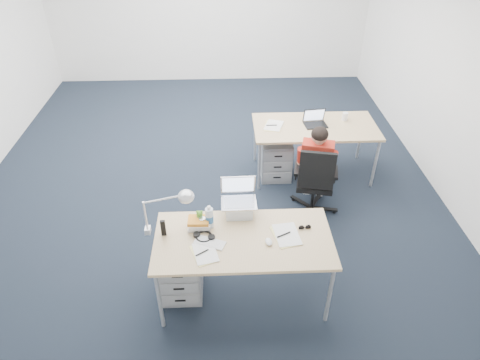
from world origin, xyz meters
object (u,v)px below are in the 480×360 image
Objects in this scene: desk_near at (243,242)px; far_cup at (345,116)px; headphones at (204,236)px; seated_person at (316,165)px; drawer_pedestal_near at (181,268)px; drawer_pedestal_far at (275,157)px; bear_figurine at (200,217)px; desk_far at (315,129)px; office_chair at (313,194)px; computer_mouse at (269,242)px; book_stack at (199,223)px; cordless_phone at (163,228)px; can_koozie at (202,222)px; sunglasses at (305,227)px; water_bottle at (209,217)px; desk_lamp at (161,212)px; wireless_keyboard at (210,242)px; silver_laptop at (239,199)px; dark_laptop at (316,118)px.

far_cup is (1.45, 2.22, 0.10)m from desk_near.
seated_person is at bearing 62.60° from headphones.
drawer_pedestal_near is at bearing 171.36° from desk_near.
bear_figurine reaches higher than drawer_pedestal_far.
desk_far is 0.45m from far_cup.
office_chair is 1.25m from far_cup.
computer_mouse is 0.46× the size of book_stack.
cordless_phone is at bearing 173.46° from desk_near.
office_chair reaches higher than desk_far.
desk_far is at bearing 53.40° from can_koozie.
far_cup reaches higher than computer_mouse.
far_cup is (0.55, 1.00, 0.51)m from office_chair.
cordless_phone is at bearing -164.61° from can_koozie.
sunglasses is at bearing 18.19° from computer_mouse.
drawer_pedestal_far is 2.66× the size of book_stack.
water_bottle is 1.46× the size of cordless_phone.
sunglasses is 0.25× the size of desk_lamp.
far_cup is (1.75, 2.26, 0.05)m from wireless_keyboard.
office_chair is at bearing 68.04° from sunglasses.
bear_figurine reaches higher than drawer_pedestal_near.
office_chair reaches higher than desk_near.
desk_near is 0.73m from drawer_pedestal_near.
wireless_keyboard is at bearing 168.60° from computer_mouse.
seated_person is 11.19× the size of can_koozie.
water_bottle is 0.12m from book_stack.
headphones is 0.15m from can_koozie.
desk_near is at bearing -86.67° from silver_laptop.
can_koozie reaches higher than drawer_pedestal_far.
drawer_pedestal_far is 1.15× the size of desk_lamp.
desk_far is 15.01× the size of far_cup.
drawer_pedestal_far is 2.40m from cordless_phone.
far_cup is at bearing 61.78° from sunglasses.
silver_laptop is at bearing 24.31° from drawer_pedestal_near.
office_chair reaches higher than headphones.
book_stack is at bearing -127.07° from desk_far.
headphones is at bearing -10.82° from cordless_phone.
office_chair is at bearing -86.69° from seated_person.
computer_mouse is at bearing -22.52° from can_koozie.
bear_figurine is (-0.37, -0.13, -0.10)m from silver_laptop.
desk_lamp is at bearing -135.96° from far_cup.
can_koozie is at bearing 130.72° from wireless_keyboard.
office_chair is 1.72m from bear_figurine.
drawer_pedestal_far is 1.91m from silver_laptop.
dark_laptop reaches higher than book_stack.
dark_laptop is 0.44m from far_cup.
desk_near is 1.40× the size of seated_person.
drawer_pedestal_near is at bearing -177.91° from headphones.
drawer_pedestal_far is 2.14m from water_bottle.
desk_lamp reaches higher than far_cup.
drawer_pedestal_near is at bearing -156.77° from silver_laptop.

